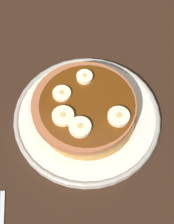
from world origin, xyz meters
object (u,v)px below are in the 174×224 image
(banana_slice_2, at_px, (85,77))
(banana_slice_4, at_px, (119,117))
(plate, at_px, (87,117))
(pancake_stack, at_px, (86,110))
(banana_slice_3, at_px, (62,94))
(banana_slice_1, at_px, (79,127))
(banana_slice_0, at_px, (63,116))

(banana_slice_2, xyz_separation_m, banana_slice_4, (-0.06, -0.07, 0.00))
(plate, bearing_deg, banana_slice_4, -104.83)
(pancake_stack, distance_m, banana_slice_2, 0.06)
(plate, xyz_separation_m, banana_slice_3, (0.01, 0.05, 0.05))
(pancake_stack, bearing_deg, banana_slice_2, 16.07)
(pancake_stack, height_order, banana_slice_4, banana_slice_4)
(plate, distance_m, banana_slice_4, 0.08)
(banana_slice_3, bearing_deg, banana_slice_4, -102.56)
(banana_slice_1, xyz_separation_m, banana_slice_2, (0.10, 0.01, 0.00))
(banana_slice_3, bearing_deg, plate, -99.72)
(banana_slice_4, bearing_deg, banana_slice_1, 119.68)
(plate, height_order, banana_slice_3, banana_slice_3)
(banana_slice_2, relative_size, banana_slice_4, 0.78)
(plate, height_order, banana_slice_4, banana_slice_4)
(plate, bearing_deg, pancake_stack, 130.67)
(banana_slice_0, relative_size, banana_slice_2, 1.29)
(pancake_stack, xyz_separation_m, banana_slice_1, (-0.05, 0.00, 0.02))
(plate, height_order, pancake_stack, pancake_stack)
(banana_slice_2, bearing_deg, banana_slice_4, -131.69)
(banana_slice_4, bearing_deg, banana_slice_3, 77.44)
(banana_slice_0, xyz_separation_m, banana_slice_4, (0.02, -0.09, 0.00))
(banana_slice_0, bearing_deg, banana_slice_4, -77.41)
(pancake_stack, height_order, banana_slice_1, banana_slice_1)
(banana_slice_1, distance_m, banana_slice_3, 0.07)
(plate, distance_m, banana_slice_1, 0.07)
(plate, distance_m, banana_slice_2, 0.07)
(banana_slice_1, height_order, banana_slice_2, same)
(banana_slice_0, bearing_deg, banana_slice_3, 18.30)
(banana_slice_4, bearing_deg, banana_slice_2, 48.31)
(plate, xyz_separation_m, banana_slice_2, (0.05, 0.02, 0.05))
(banana_slice_0, distance_m, banana_slice_4, 0.09)
(banana_slice_0, height_order, banana_slice_1, same)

